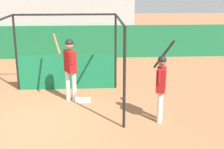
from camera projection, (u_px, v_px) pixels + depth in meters
ground_plane at (31, 125)px, 7.82m from camera, size 60.00×60.00×0.00m
outfield_wall at (60, 42)px, 14.65m from camera, size 24.00×0.12×1.53m
bleacher_section at (62, 25)px, 15.68m from camera, size 7.05×2.40×2.81m
batting_cage at (65, 61)px, 9.67m from camera, size 3.31×3.11×2.51m
home_plate at (83, 100)px, 9.47m from camera, size 0.44×0.44×0.02m
player_batter at (70, 64)px, 9.13m from camera, size 0.72×0.69×2.00m
player_waiting at (161, 82)px, 7.79m from camera, size 0.53×0.83×2.08m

